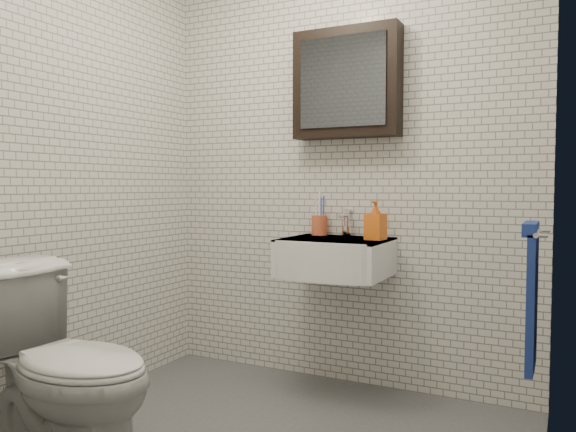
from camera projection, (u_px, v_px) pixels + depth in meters
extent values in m
cube|color=silver|center=(343.00, 166.00, 3.21)|extent=(2.20, 0.02, 2.50)
cube|color=silver|center=(60.00, 139.00, 1.43)|extent=(2.20, 0.02, 2.50)
cube|color=silver|center=(65.00, 162.00, 2.81)|extent=(0.02, 2.00, 2.50)
cube|color=silver|center=(548.00, 150.00, 1.83)|extent=(0.02, 2.00, 2.50)
cube|color=white|center=(336.00, 257.00, 3.02)|extent=(0.55, 0.45, 0.20)
cylinder|color=silver|center=(337.00, 240.00, 3.03)|extent=(0.31, 0.31, 0.02)
cylinder|color=silver|center=(337.00, 239.00, 3.03)|extent=(0.04, 0.04, 0.01)
cube|color=white|center=(336.00, 240.00, 3.01)|extent=(0.55, 0.45, 0.01)
cylinder|color=silver|center=(347.00, 231.00, 3.16)|extent=(0.06, 0.06, 0.06)
cylinder|color=silver|center=(347.00, 220.00, 3.15)|extent=(0.03, 0.03, 0.08)
cylinder|color=silver|center=(343.00, 215.00, 3.10)|extent=(0.02, 0.12, 0.02)
cube|color=silver|center=(349.00, 210.00, 3.18)|extent=(0.02, 0.09, 0.01)
cube|color=black|center=(347.00, 83.00, 3.10)|extent=(0.60, 0.14, 0.60)
cube|color=#3F444C|center=(342.00, 81.00, 3.04)|extent=(0.49, 0.01, 0.49)
cylinder|color=silver|center=(538.00, 233.00, 2.17)|extent=(0.02, 0.30, 0.02)
cylinder|color=silver|center=(545.00, 231.00, 2.28)|extent=(0.04, 0.02, 0.02)
cylinder|color=silver|center=(542.00, 236.00, 2.05)|extent=(0.04, 0.02, 0.02)
cube|color=#204C93|center=(532.00, 301.00, 2.20)|extent=(0.03, 0.26, 0.54)
cube|color=#204C93|center=(531.00, 229.00, 2.18)|extent=(0.05, 0.26, 0.05)
cylinder|color=#C55231|center=(319.00, 225.00, 3.23)|extent=(0.12, 0.12, 0.11)
cylinder|color=white|center=(316.00, 212.00, 3.22)|extent=(0.02, 0.03, 0.22)
cylinder|color=#394EB8|center=(321.00, 214.00, 3.21)|extent=(0.02, 0.02, 0.19)
cylinder|color=white|center=(320.00, 211.00, 3.24)|extent=(0.03, 0.04, 0.23)
cylinder|color=#394EB8|center=(324.00, 213.00, 3.22)|extent=(0.03, 0.05, 0.20)
imported|color=#DF5A17|center=(376.00, 220.00, 2.93)|extent=(0.11, 0.11, 0.21)
imported|color=silver|center=(63.00, 370.00, 2.19)|extent=(0.83, 0.50, 0.82)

